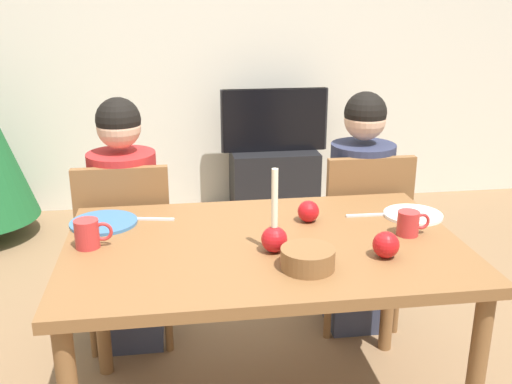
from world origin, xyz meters
TOP-DOWN VIEW (x-y plane):
  - back_wall at (0.00, 2.60)m, footprint 6.40×0.10m
  - dining_table at (0.00, 0.00)m, footprint 1.40×0.90m
  - chair_left at (-0.53, 0.61)m, footprint 0.40×0.40m
  - chair_right at (0.56, 0.61)m, footprint 0.40×0.40m
  - person_left_child at (-0.53, 0.64)m, footprint 0.30×0.30m
  - person_right_child at (0.56, 0.64)m, footprint 0.30×0.30m
  - tv_stand at (0.44, 2.30)m, footprint 0.64×0.40m
  - tv at (0.44, 2.30)m, footprint 0.79×0.05m
  - candle_centerpiece at (0.02, -0.09)m, footprint 0.09×0.09m
  - plate_left at (-0.58, 0.26)m, footprint 0.25×0.25m
  - plate_right at (0.62, 0.17)m, footprint 0.23×0.23m
  - mug_left at (-0.61, 0.04)m, footprint 0.13×0.08m
  - mug_right at (0.53, -0.01)m, footprint 0.12×0.08m
  - fork_left at (-0.40, 0.27)m, footprint 0.18×0.05m
  - fork_right at (0.45, 0.19)m, footprint 0.18×0.02m
  - bowl_walnuts at (0.10, -0.23)m, footprint 0.17×0.17m
  - apple_near_candle at (0.20, 0.17)m, footprint 0.08×0.08m
  - apple_by_left_plate at (0.38, -0.19)m, footprint 0.09×0.09m

SIDE VIEW (x-z plane):
  - tv_stand at x=0.44m, z-range 0.00..0.48m
  - chair_left at x=-0.53m, z-range 0.06..0.96m
  - chair_right at x=0.56m, z-range 0.06..0.96m
  - person_left_child at x=-0.53m, z-range -0.02..1.16m
  - person_right_child at x=0.56m, z-range -0.02..1.16m
  - dining_table at x=0.00m, z-range 0.29..1.04m
  - tv at x=0.44m, z-range 0.48..0.94m
  - fork_left at x=-0.40m, z-range 0.75..0.76m
  - fork_right at x=0.45m, z-range 0.75..0.76m
  - plate_left at x=-0.58m, z-range 0.75..0.76m
  - plate_right at x=0.62m, z-range 0.75..0.76m
  - bowl_walnuts at x=0.10m, z-range 0.75..0.82m
  - apple_near_candle at x=0.20m, z-range 0.75..0.83m
  - apple_by_left_plate at x=0.38m, z-range 0.75..0.84m
  - mug_right at x=0.53m, z-range 0.75..0.84m
  - mug_left at x=-0.61m, z-range 0.75..0.85m
  - candle_centerpiece at x=0.02m, z-range 0.67..0.96m
  - back_wall at x=0.00m, z-range 0.00..2.60m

